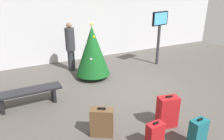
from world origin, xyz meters
name	(u,v)px	position (x,y,z in m)	size (l,w,h in m)	color
ground_plane	(131,92)	(0.00, 0.00, 0.00)	(16.00, 16.00, 0.00)	#514C47
back_wall	(84,23)	(0.00, 4.08, 1.62)	(16.00, 0.20, 3.25)	silver
holiday_tree	(92,51)	(-0.61, 1.63, 1.02)	(1.22, 1.22, 2.00)	#4C3319
flight_info_kiosk	(160,28)	(2.45, 1.75, 1.57)	(0.94, 0.32, 2.22)	#333338
waiting_bench	(28,94)	(-2.95, 0.58, 0.37)	(1.76, 0.44, 0.48)	black
traveller_0	(70,46)	(-1.06, 2.77, 0.99)	(0.45, 0.45, 1.88)	#333338
suitcase_0	(102,122)	(-1.71, -1.46, 0.32)	(0.54, 0.46, 0.68)	brown
suitcase_1	(155,136)	(-0.96, -2.32, 0.29)	(0.34, 0.20, 0.61)	#B2191E
suitcase_3	(197,134)	(-0.22, -2.71, 0.33)	(0.35, 0.22, 0.69)	#19606B
suitcase_4	(167,112)	(-0.24, -1.87, 0.37)	(0.50, 0.35, 0.79)	#B2191E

